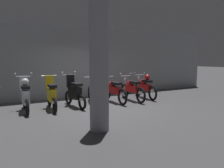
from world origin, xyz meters
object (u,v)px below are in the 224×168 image
at_px(motorbike_slot_0, 25,95).
at_px(motorbike_slot_1, 51,95).
at_px(motorbike_slot_2, 74,93).
at_px(motorbike_slot_4, 114,90).
at_px(motorbike_slot_5, 132,89).
at_px(motorbike_slot_3, 94,91).
at_px(motorbike_slot_6, 145,86).
at_px(support_pillar, 99,65).

xyz_separation_m(motorbike_slot_0, motorbike_slot_1, (0.85, -0.09, -0.04)).
xyz_separation_m(motorbike_slot_0, motorbike_slot_2, (1.68, -0.07, -0.04)).
height_order(motorbike_slot_4, motorbike_slot_5, motorbike_slot_5).
height_order(motorbike_slot_0, motorbike_slot_1, motorbike_slot_0).
relative_size(motorbike_slot_1, motorbike_slot_3, 0.87).
bearing_deg(motorbike_slot_1, motorbike_slot_6, 2.72).
bearing_deg(motorbike_slot_2, motorbike_slot_5, -0.55).
height_order(motorbike_slot_2, motorbike_slot_4, motorbike_slot_2).
distance_m(motorbike_slot_2, motorbike_slot_3, 0.87).
xyz_separation_m(motorbike_slot_1, support_pillar, (0.52, -2.82, 1.09)).
xyz_separation_m(motorbike_slot_0, motorbike_slot_4, (3.38, -0.03, -0.08)).
relative_size(motorbike_slot_2, support_pillar, 0.52).
bearing_deg(motorbike_slot_4, support_pillar, -124.99).
bearing_deg(motorbike_slot_4, motorbike_slot_2, -178.70).
bearing_deg(motorbike_slot_3, motorbike_slot_6, 0.38).
relative_size(motorbike_slot_1, motorbike_slot_6, 0.87).
distance_m(motorbike_slot_5, support_pillar, 4.17).
relative_size(motorbike_slot_3, motorbike_slot_6, 0.99).
distance_m(motorbike_slot_0, motorbike_slot_5, 4.23).
bearing_deg(motorbike_slot_6, motorbike_slot_2, -176.97).
bearing_deg(support_pillar, motorbike_slot_6, 39.17).
relative_size(motorbike_slot_5, motorbike_slot_6, 1.00).
xyz_separation_m(motorbike_slot_4, support_pillar, (-2.01, -2.88, 1.13)).
bearing_deg(motorbike_slot_2, motorbike_slot_0, 177.71).
height_order(motorbike_slot_2, motorbike_slot_6, motorbike_slot_2).
xyz_separation_m(motorbike_slot_2, motorbike_slot_3, (0.85, 0.16, -0.04)).
distance_m(motorbike_slot_1, support_pillar, 3.07).
bearing_deg(motorbike_slot_1, motorbike_slot_2, 1.49).
xyz_separation_m(motorbike_slot_1, motorbike_slot_5, (3.38, -0.00, -0.03)).
bearing_deg(motorbike_slot_6, motorbike_slot_0, -178.74).
bearing_deg(motorbike_slot_4, motorbike_slot_5, -4.24).
xyz_separation_m(motorbike_slot_4, motorbike_slot_6, (1.69, 0.14, 0.04)).
bearing_deg(motorbike_slot_6, support_pillar, -140.83).
bearing_deg(support_pillar, motorbike_slot_5, 44.55).
height_order(motorbike_slot_3, motorbike_slot_6, motorbike_slot_6).
height_order(motorbike_slot_4, support_pillar, support_pillar).
bearing_deg(support_pillar, motorbike_slot_4, 55.01).
relative_size(motorbike_slot_0, motorbike_slot_4, 0.86).
relative_size(motorbike_slot_6, support_pillar, 0.60).
bearing_deg(motorbike_slot_4, motorbike_slot_1, -178.64).
relative_size(motorbike_slot_2, motorbike_slot_4, 0.86).
relative_size(motorbike_slot_1, motorbike_slot_4, 0.86).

